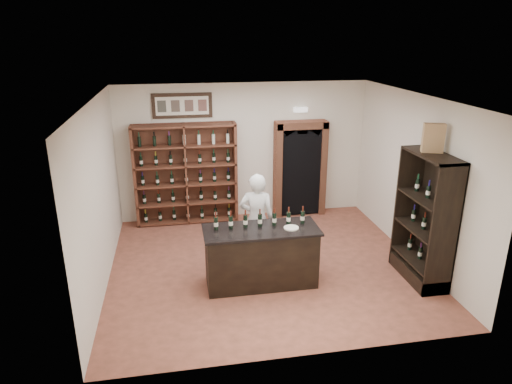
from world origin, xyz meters
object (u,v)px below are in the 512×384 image
tasting_counter (261,257)px  shopkeeper (257,220)px  side_cabinet (424,238)px  wine_crate (433,138)px  wine_shelf (186,174)px  counter_bottle_0 (216,223)px

tasting_counter → shopkeeper: (0.06, 0.73, 0.36)m
side_cabinet → wine_crate: wine_crate is taller
wine_shelf → side_cabinet: (3.82, -3.23, -0.35)m
wine_shelf → tasting_counter: wine_shelf is taller
side_cabinet → wine_crate: 1.68m
side_cabinet → wine_shelf: bearing=139.8°
counter_bottle_0 → shopkeeper: 1.03m
wine_shelf → tasting_counter: (1.10, -2.93, -0.61)m
tasting_counter → counter_bottle_0: (-0.72, 0.11, 0.61)m
counter_bottle_0 → side_cabinet: side_cabinet is taller
wine_shelf → wine_crate: (3.82, -3.13, 1.33)m
wine_crate → wine_shelf: bearing=159.1°
wine_shelf → counter_bottle_0: bearing=-82.3°
wine_shelf → side_cabinet: size_ratio=1.00×
wine_shelf → wine_crate: size_ratio=4.77×
counter_bottle_0 → wine_crate: (3.44, -0.31, 1.32)m
counter_bottle_0 → wine_crate: wine_crate is taller
tasting_counter → shopkeeper: size_ratio=1.10×
counter_bottle_0 → side_cabinet: (3.44, -0.41, -0.35)m
wine_shelf → shopkeeper: wine_shelf is taller
wine_shelf → counter_bottle_0: size_ratio=7.33×
tasting_counter → wine_shelf: bearing=110.6°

